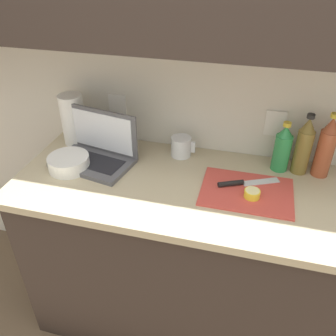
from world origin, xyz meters
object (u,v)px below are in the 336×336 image
(bottle_green_soda, at_px, (326,148))
(paper_towel_roll, at_px, (73,119))
(measuring_cup, at_px, (181,147))
(cutting_board, at_px, (247,192))
(bottle_oil_tall, at_px, (304,146))
(bottle_water_clear, at_px, (282,149))
(lemon_half_cut, at_px, (252,194))
(bowl_white, at_px, (69,163))
(laptop, at_px, (97,150))
(knife, at_px, (238,183))

(bottle_green_soda, xyz_separation_m, paper_towel_roll, (-1.17, -0.01, -0.01))
(bottle_green_soda, relative_size, measuring_cup, 2.52)
(cutting_board, height_order, bottle_green_soda, bottle_green_soda)
(measuring_cup, xyz_separation_m, paper_towel_roll, (-0.55, -0.01, 0.08))
(bottle_oil_tall, xyz_separation_m, measuring_cup, (-0.54, 0.00, -0.08))
(paper_towel_roll, bearing_deg, bottle_oil_tall, 0.38)
(bottle_water_clear, bearing_deg, bottle_green_soda, 0.00)
(bottle_water_clear, bearing_deg, measuring_cup, 179.65)
(lemon_half_cut, relative_size, bottle_water_clear, 0.27)
(lemon_half_cut, distance_m, paper_towel_roll, 0.94)
(lemon_half_cut, relative_size, bottle_green_soda, 0.22)
(lemon_half_cut, xyz_separation_m, measuring_cup, (-0.35, 0.26, 0.02))
(cutting_board, bearing_deg, bowl_white, -178.41)
(bottle_water_clear, distance_m, paper_towel_roll, 1.00)
(laptop, xyz_separation_m, lemon_half_cut, (0.72, -0.11, -0.03))
(laptop, xyz_separation_m, cutting_board, (0.70, -0.07, -0.05))
(lemon_half_cut, bearing_deg, cutting_board, 121.48)
(cutting_board, relative_size, lemon_half_cut, 5.88)
(laptop, height_order, bottle_green_soda, bottle_green_soda)
(knife, xyz_separation_m, lemon_half_cut, (0.06, -0.07, 0.01))
(lemon_half_cut, height_order, bowl_white, bowl_white)
(laptop, bearing_deg, bottle_oil_tall, 19.91)
(laptop, bearing_deg, bottle_water_clear, 20.82)
(bottle_green_soda, distance_m, bottle_water_clear, 0.18)
(cutting_board, distance_m, bottle_green_soda, 0.39)
(cutting_board, xyz_separation_m, bowl_white, (-0.79, -0.02, 0.03))
(bottle_water_clear, bearing_deg, lemon_half_cut, -112.52)
(laptop, xyz_separation_m, knife, (0.66, -0.04, -0.04))
(bowl_white, bearing_deg, paper_towel_roll, 109.58)
(laptop, height_order, cutting_board, laptop)
(lemon_half_cut, xyz_separation_m, bottle_water_clear, (0.11, 0.25, 0.08))
(cutting_board, height_order, measuring_cup, measuring_cup)
(measuring_cup, bearing_deg, paper_towel_roll, -178.95)
(cutting_board, distance_m, measuring_cup, 0.40)
(bottle_water_clear, xyz_separation_m, bowl_white, (-0.92, -0.24, -0.07))
(lemon_half_cut, height_order, bottle_oil_tall, bottle_oil_tall)
(cutting_board, xyz_separation_m, bottle_green_soda, (0.30, 0.22, 0.13))
(laptop, xyz_separation_m, bottle_water_clear, (0.82, 0.14, 0.05))
(lemon_half_cut, distance_m, bottle_oil_tall, 0.33)
(cutting_board, distance_m, bottle_water_clear, 0.27)
(laptop, bearing_deg, measuring_cup, 32.56)
(cutting_board, bearing_deg, knife, 138.02)
(laptop, xyz_separation_m, bowl_white, (-0.10, -0.10, -0.02))
(bottle_green_soda, bearing_deg, knife, -151.61)
(bottle_oil_tall, bearing_deg, measuring_cup, 179.70)
(paper_towel_roll, bearing_deg, bottle_water_clear, 0.41)
(laptop, distance_m, measuring_cup, 0.40)
(paper_towel_roll, bearing_deg, laptop, -37.32)
(knife, distance_m, bottle_water_clear, 0.26)
(bottle_oil_tall, distance_m, measuring_cup, 0.55)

